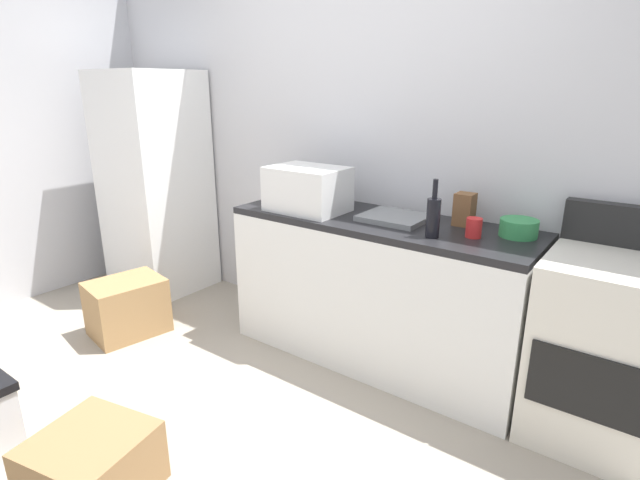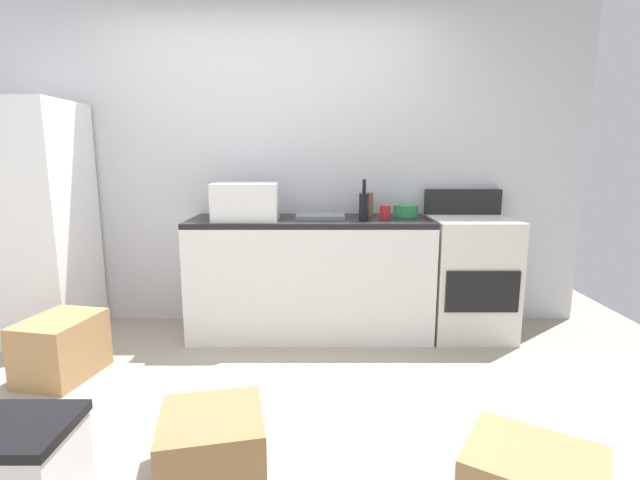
{
  "view_description": "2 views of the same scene",
  "coord_description": "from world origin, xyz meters",
  "px_view_note": "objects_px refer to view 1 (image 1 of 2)",
  "views": [
    {
      "loc": [
        1.65,
        -1.23,
        1.65
      ],
      "look_at": [
        0.08,
        0.9,
        0.81
      ],
      "focal_mm": 27.63,
      "sensor_mm": 36.0,
      "label": 1
    },
    {
      "loc": [
        0.38,
        -2.24,
        1.36
      ],
      "look_at": [
        0.37,
        0.93,
        0.78
      ],
      "focal_mm": 25.94,
      "sensor_mm": 36.0,
      "label": 2
    }
  ],
  "objects_px": {
    "microwave": "(308,189)",
    "knife_block": "(464,209)",
    "cardboard_box_large": "(92,466)",
    "refrigerator": "(156,184)",
    "stove_oven": "(606,349)",
    "wine_bottle": "(433,216)",
    "cardboard_box_small": "(127,307)",
    "coffee_mug": "(474,228)",
    "mixing_bowl": "(519,228)"
  },
  "relations": [
    {
      "from": "knife_block",
      "to": "wine_bottle",
      "type": "bearing_deg",
      "value": -98.43
    },
    {
      "from": "cardboard_box_small",
      "to": "knife_block",
      "type": "bearing_deg",
      "value": 24.42
    },
    {
      "from": "stove_oven",
      "to": "knife_block",
      "type": "bearing_deg",
      "value": 169.02
    },
    {
      "from": "refrigerator",
      "to": "knife_block",
      "type": "relative_size",
      "value": 9.72
    },
    {
      "from": "wine_bottle",
      "to": "cardboard_box_small",
      "type": "relative_size",
      "value": 0.63
    },
    {
      "from": "stove_oven",
      "to": "cardboard_box_small",
      "type": "height_order",
      "value": "stove_oven"
    },
    {
      "from": "microwave",
      "to": "mixing_bowl",
      "type": "bearing_deg",
      "value": 10.04
    },
    {
      "from": "mixing_bowl",
      "to": "cardboard_box_large",
      "type": "xyz_separation_m",
      "value": [
        -1.12,
        -1.77,
        -0.8
      ]
    },
    {
      "from": "knife_block",
      "to": "mixing_bowl",
      "type": "height_order",
      "value": "knife_block"
    },
    {
      "from": "microwave",
      "to": "wine_bottle",
      "type": "relative_size",
      "value": 1.53
    },
    {
      "from": "refrigerator",
      "to": "knife_block",
      "type": "bearing_deg",
      "value": 4.77
    },
    {
      "from": "wine_bottle",
      "to": "cardboard_box_small",
      "type": "height_order",
      "value": "wine_bottle"
    },
    {
      "from": "coffee_mug",
      "to": "knife_block",
      "type": "distance_m",
      "value": 0.23
    },
    {
      "from": "coffee_mug",
      "to": "wine_bottle",
      "type": "bearing_deg",
      "value": -143.73
    },
    {
      "from": "stove_oven",
      "to": "knife_block",
      "type": "xyz_separation_m",
      "value": [
        -0.78,
        0.15,
        0.52
      ]
    },
    {
      "from": "microwave",
      "to": "cardboard_box_large",
      "type": "bearing_deg",
      "value": -87.25
    },
    {
      "from": "mixing_bowl",
      "to": "knife_block",
      "type": "bearing_deg",
      "value": 172.96
    },
    {
      "from": "mixing_bowl",
      "to": "cardboard_box_large",
      "type": "distance_m",
      "value": 2.25
    },
    {
      "from": "stove_oven",
      "to": "cardboard_box_small",
      "type": "bearing_deg",
      "value": -164.93
    },
    {
      "from": "microwave",
      "to": "wine_bottle",
      "type": "bearing_deg",
      "value": -4.14
    },
    {
      "from": "cardboard_box_small",
      "to": "microwave",
      "type": "bearing_deg",
      "value": 30.97
    },
    {
      "from": "stove_oven",
      "to": "cardboard_box_small",
      "type": "xyz_separation_m",
      "value": [
        -2.75,
        -0.74,
        -0.28
      ]
    },
    {
      "from": "microwave",
      "to": "wine_bottle",
      "type": "distance_m",
      "value": 0.85
    },
    {
      "from": "stove_oven",
      "to": "cardboard_box_small",
      "type": "distance_m",
      "value": 2.86
    },
    {
      "from": "stove_oven",
      "to": "microwave",
      "type": "bearing_deg",
      "value": -176.68
    },
    {
      "from": "microwave",
      "to": "coffee_mug",
      "type": "bearing_deg",
      "value": 3.54
    },
    {
      "from": "stove_oven",
      "to": "coffee_mug",
      "type": "bearing_deg",
      "value": -177.01
    },
    {
      "from": "refrigerator",
      "to": "coffee_mug",
      "type": "relative_size",
      "value": 17.5
    },
    {
      "from": "coffee_mug",
      "to": "refrigerator",
      "type": "bearing_deg",
      "value": -179.55
    },
    {
      "from": "wine_bottle",
      "to": "mixing_bowl",
      "type": "height_order",
      "value": "wine_bottle"
    },
    {
      "from": "refrigerator",
      "to": "cardboard_box_large",
      "type": "bearing_deg",
      "value": -43.91
    },
    {
      "from": "microwave",
      "to": "knife_block",
      "type": "bearing_deg",
      "value": 15.59
    },
    {
      "from": "wine_bottle",
      "to": "cardboard_box_small",
      "type": "xyz_separation_m",
      "value": [
        -1.92,
        -0.58,
        -0.82
      ]
    },
    {
      "from": "wine_bottle",
      "to": "knife_block",
      "type": "bearing_deg",
      "value": 81.57
    },
    {
      "from": "refrigerator",
      "to": "microwave",
      "type": "bearing_deg",
      "value": -1.53
    },
    {
      "from": "coffee_mug",
      "to": "knife_block",
      "type": "xyz_separation_m",
      "value": [
        -0.12,
        0.19,
        0.04
      ]
    },
    {
      "from": "knife_block",
      "to": "cardboard_box_small",
      "type": "xyz_separation_m",
      "value": [
        -1.97,
        -0.89,
        -0.8
      ]
    },
    {
      "from": "knife_block",
      "to": "mixing_bowl",
      "type": "relative_size",
      "value": 0.95
    },
    {
      "from": "stove_oven",
      "to": "knife_block",
      "type": "height_order",
      "value": "stove_oven"
    },
    {
      "from": "refrigerator",
      "to": "cardboard_box_small",
      "type": "xyz_separation_m",
      "value": [
        0.52,
        -0.69,
        -0.69
      ]
    },
    {
      "from": "refrigerator",
      "to": "wine_bottle",
      "type": "relative_size",
      "value": 5.83
    },
    {
      "from": "knife_block",
      "to": "mixing_bowl",
      "type": "xyz_separation_m",
      "value": [
        0.3,
        -0.04,
        -0.04
      ]
    },
    {
      "from": "wine_bottle",
      "to": "knife_block",
      "type": "relative_size",
      "value": 1.67
    },
    {
      "from": "wine_bottle",
      "to": "cardboard_box_small",
      "type": "bearing_deg",
      "value": -163.15
    },
    {
      "from": "cardboard_box_large",
      "to": "microwave",
      "type": "bearing_deg",
      "value": 92.75
    },
    {
      "from": "cardboard_box_small",
      "to": "mixing_bowl",
      "type": "bearing_deg",
      "value": 20.65
    },
    {
      "from": "stove_oven",
      "to": "microwave",
      "type": "height_order",
      "value": "microwave"
    },
    {
      "from": "wine_bottle",
      "to": "cardboard_box_large",
      "type": "distance_m",
      "value": 1.9
    },
    {
      "from": "mixing_bowl",
      "to": "refrigerator",
      "type": "bearing_deg",
      "value": -176.51
    },
    {
      "from": "coffee_mug",
      "to": "microwave",
      "type": "bearing_deg",
      "value": -176.46
    }
  ]
}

